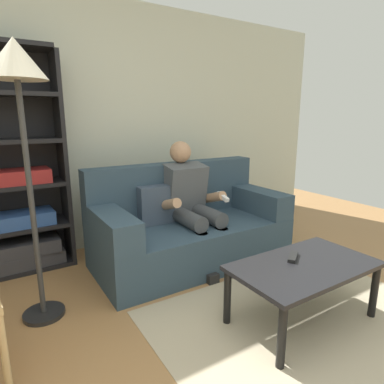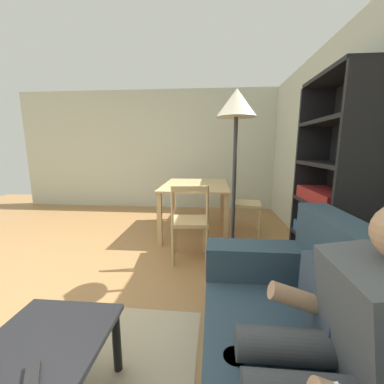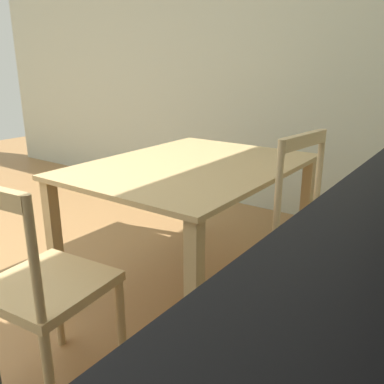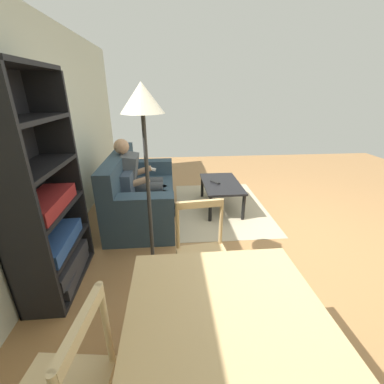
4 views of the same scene
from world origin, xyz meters
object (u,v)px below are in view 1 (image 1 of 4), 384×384
at_px(person_lounging, 191,202).
at_px(floor_lamp, 18,87).
at_px(bookshelf, 12,189).
at_px(couch, 187,226).
at_px(coffee_table, 304,271).
at_px(tv_remote, 293,257).

distance_m(person_lounging, floor_lamp, 1.72).
xyz_separation_m(bookshelf, floor_lamp, (0.06, -0.91, 0.79)).
bearing_deg(couch, bookshelf, 155.98).
distance_m(coffee_table, tv_remote, 0.12).
bearing_deg(couch, person_lounging, -7.28).
distance_m(couch, tv_remote, 1.18).
bearing_deg(person_lounging, floor_lamp, -169.06).
bearing_deg(coffee_table, couch, 96.53).
bearing_deg(floor_lamp, bookshelf, 93.97).
bearing_deg(bookshelf, tv_remote, -48.97).
relative_size(couch, bookshelf, 0.93).
distance_m(person_lounging, coffee_table, 1.28).
bearing_deg(coffee_table, bookshelf, 129.46).
relative_size(bookshelf, floor_lamp, 1.07).
relative_size(tv_remote, bookshelf, 0.09).
bearing_deg(floor_lamp, couch, 11.41).
xyz_separation_m(coffee_table, bookshelf, (-1.56, 1.90, 0.39)).
relative_size(couch, floor_lamp, 0.99).
height_order(coffee_table, floor_lamp, floor_lamp).
bearing_deg(couch, coffee_table, -83.47).
bearing_deg(couch, floor_lamp, -168.59).
bearing_deg(person_lounging, bookshelf, 156.36).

